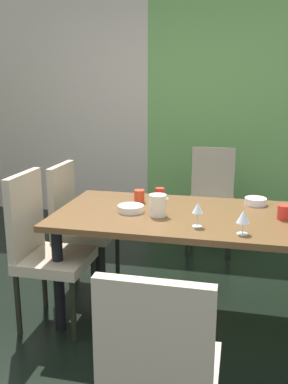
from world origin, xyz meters
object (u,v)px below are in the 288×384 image
at_px(chair_left_near, 43,244).
at_px(cup_south, 283,212).
at_px(chair_head_far, 211,194).
at_px(wine_glass_right, 198,209).
at_px(serving_bowl_left, 256,201).
at_px(cup_center, 139,196).
at_px(chair_head_near, 159,369).
at_px(chair_left_far, 77,220).
at_px(wine_glass_corner, 243,217).
at_px(serving_bowl_west, 131,209).
at_px(cup_rear, 160,193).
at_px(dining_table, 196,226).
at_px(pitcher_near_window, 158,205).

height_order(chair_left_near, cup_south, chair_left_near).
bearing_deg(chair_head_far, wine_glass_right, 90.89).
distance_m(chair_head_far, chair_left_near, 1.91).
bearing_deg(serving_bowl_left, chair_left_near, -155.34).
bearing_deg(chair_left_near, cup_center, 133.28).
relative_size(chair_head_near, cup_center, 10.45).
relative_size(chair_left_far, wine_glass_corner, 6.88).
height_order(serving_bowl_left, serving_bowl_west, serving_bowl_left).
xyz_separation_m(chair_left_far, cup_south, (1.52, -0.28, 0.25)).
bearing_deg(wine_glass_right, wine_glass_corner, -15.64).
xyz_separation_m(wine_glass_right, cup_south, (0.52, 0.27, -0.07)).
bearing_deg(chair_head_near, cup_rear, 100.90).
distance_m(wine_glass_right, wine_glass_corner, 0.28).
relative_size(dining_table, serving_bowl_west, 10.56).
height_order(chair_head_far, wine_glass_right, chair_head_far).
height_order(wine_glass_right, cup_rear, wine_glass_right).
bearing_deg(chair_head_far, wine_glass_corner, 99.95).
bearing_deg(serving_bowl_west, cup_south, 3.62).
bearing_deg(wine_glass_corner, chair_head_near, -105.89).
distance_m(cup_center, cup_south, 1.01).
bearing_deg(serving_bowl_left, chair_left_far, -178.64).
bearing_deg(serving_bowl_left, chair_head_near, -102.72).
bearing_deg(chair_left_near, cup_rear, 135.43).
height_order(dining_table, cup_rear, cup_rear).
relative_size(chair_left_near, wine_glass_corner, 7.23).
relative_size(chair_head_near, wine_glass_corner, 6.71).
bearing_deg(dining_table, serving_bowl_west, -174.64).
distance_m(chair_head_far, cup_rear, 1.06).
height_order(chair_left_far, cup_rear, chair_left_far).
height_order(dining_table, serving_bowl_west, serving_bowl_west).
xyz_separation_m(chair_head_far, serving_bowl_west, (-0.45, -1.39, 0.22)).
bearing_deg(chair_left_near, dining_table, 106.91).
height_order(wine_glass_corner, cup_south, wine_glass_corner).
xyz_separation_m(wine_glass_corner, cup_rear, (-0.62, 0.70, -0.06)).
distance_m(chair_head_near, pitcher_near_window, 1.31).
distance_m(chair_head_near, cup_south, 1.49).
height_order(serving_bowl_west, cup_center, cup_center).
bearing_deg(chair_head_far, cup_center, 68.55).
height_order(chair_head_far, wine_glass_corner, chair_head_far).
distance_m(chair_head_near, serving_bowl_west, 1.40).
distance_m(cup_south, pitcher_near_window, 0.81).
bearing_deg(cup_rear, wine_glass_corner, -48.38).
relative_size(dining_table, cup_rear, 25.18).
bearing_deg(cup_rear, cup_center, -126.78).
height_order(chair_head_far, cup_south, chair_head_far).
bearing_deg(wine_glass_right, chair_head_far, 90.89).
xyz_separation_m(chair_left_far, cup_rear, (0.65, 0.07, 0.24)).
bearing_deg(wine_glass_right, dining_table, 96.90).
bearing_deg(serving_bowl_west, cup_rear, 73.53).
relative_size(chair_left_far, cup_rear, 13.12).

